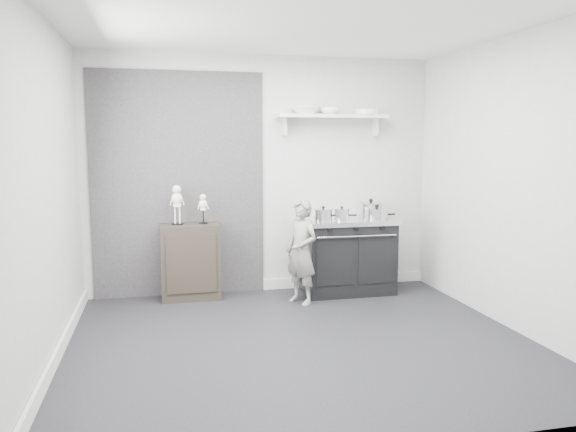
# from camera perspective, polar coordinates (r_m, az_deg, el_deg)

# --- Properties ---
(ground) EXTENTS (4.00, 4.00, 0.00)m
(ground) POSITION_cam_1_polar(r_m,az_deg,el_deg) (5.01, 1.24, -12.62)
(ground) COLOR black
(ground) RESTS_ON ground
(room_shell) EXTENTS (4.02, 3.62, 2.71)m
(room_shell) POSITION_cam_1_polar(r_m,az_deg,el_deg) (4.83, -0.17, 6.50)
(room_shell) COLOR #ABABA9
(room_shell) RESTS_ON ground
(wall_shelf) EXTENTS (1.30, 0.26, 0.24)m
(wall_shelf) POSITION_cam_1_polar(r_m,az_deg,el_deg) (6.54, 4.56, 9.98)
(wall_shelf) COLOR silver
(wall_shelf) RESTS_ON room_shell
(stove) EXTENTS (1.07, 0.67, 0.86)m
(stove) POSITION_cam_1_polar(r_m,az_deg,el_deg) (6.51, 6.02, -3.97)
(stove) COLOR black
(stove) RESTS_ON ground
(side_cabinet) EXTENTS (0.64, 0.37, 0.83)m
(side_cabinet) POSITION_cam_1_polar(r_m,az_deg,el_deg) (6.32, -9.87, -4.55)
(side_cabinet) COLOR black
(side_cabinet) RESTS_ON ground
(child) EXTENTS (0.45, 0.49, 1.12)m
(child) POSITION_cam_1_polar(r_m,az_deg,el_deg) (6.00, 1.37, -3.66)
(child) COLOR gray
(child) RESTS_ON ground
(pot_front_left) EXTENTS (0.29, 0.20, 0.17)m
(pot_front_left) POSITION_cam_1_polar(r_m,az_deg,el_deg) (6.24, 3.61, 0.12)
(pot_front_left) COLOR silver
(pot_front_left) RESTS_ON stove
(pot_back_right) EXTENTS (0.35, 0.27, 0.22)m
(pot_back_right) POSITION_cam_1_polar(r_m,az_deg,el_deg) (6.62, 8.42, 0.66)
(pot_back_right) COLOR silver
(pot_back_right) RESTS_ON stove
(pot_front_right) EXTENTS (0.35, 0.27, 0.18)m
(pot_front_right) POSITION_cam_1_polar(r_m,az_deg,el_deg) (6.39, 9.01, 0.22)
(pot_front_right) COLOR silver
(pot_front_right) RESTS_ON stove
(pot_front_center) EXTENTS (0.26, 0.17, 0.16)m
(pot_front_center) POSITION_cam_1_polar(r_m,az_deg,el_deg) (6.25, 5.50, 0.13)
(pot_front_center) COLOR silver
(pot_front_center) RESTS_ON stove
(skeleton_full) EXTENTS (0.14, 0.09, 0.50)m
(skeleton_full) POSITION_cam_1_polar(r_m,az_deg,el_deg) (6.21, -11.21, 1.42)
(skeleton_full) COLOR silver
(skeleton_full) RESTS_ON side_cabinet
(skeleton_torso) EXTENTS (0.11, 0.07, 0.38)m
(skeleton_torso) POSITION_cam_1_polar(r_m,az_deg,el_deg) (6.23, -8.62, 0.94)
(skeleton_torso) COLOR silver
(skeleton_torso) RESTS_ON side_cabinet
(bowl_large) EXTENTS (0.31, 0.31, 0.08)m
(bowl_large) POSITION_cam_1_polar(r_m,az_deg,el_deg) (6.45, 1.77, 10.66)
(bowl_large) COLOR white
(bowl_large) RESTS_ON wall_shelf
(bowl_small) EXTENTS (0.24, 0.24, 0.07)m
(bowl_small) POSITION_cam_1_polar(r_m,az_deg,el_deg) (6.53, 4.25, 10.59)
(bowl_small) COLOR white
(bowl_small) RESTS_ON wall_shelf
(plate_stack) EXTENTS (0.29, 0.29, 0.06)m
(plate_stack) POSITION_cam_1_polar(r_m,az_deg,el_deg) (6.67, 8.03, 10.41)
(plate_stack) COLOR silver
(plate_stack) RESTS_ON wall_shelf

